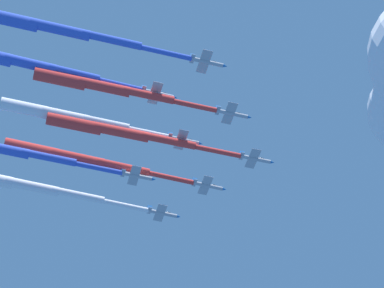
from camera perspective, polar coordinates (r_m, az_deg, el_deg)
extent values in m
cylinder|color=#9EA3AD|center=(257.81, 3.91, -0.92)|extent=(3.89, 9.02, 1.39)
cone|color=#1959A5|center=(258.80, 4.99, -1.14)|extent=(1.63, 1.62, 1.32)
cylinder|color=black|center=(256.96, 2.89, -0.72)|extent=(1.17, 0.87, 1.04)
ellipsoid|color=black|center=(258.49, 4.34, -0.93)|extent=(1.44, 2.09, 0.88)
cube|color=#9EA3AD|center=(257.68, 3.80, -0.91)|extent=(8.46, 4.86, 2.77)
cube|color=#1959A5|center=(260.58, 3.57, -1.42)|extent=(1.32, 2.40, 0.31)
cube|color=#1959A5|center=(254.89, 4.03, -0.36)|extent=(1.32, 2.40, 0.31)
cube|color=#9EA3AD|center=(257.13, 3.10, -0.76)|extent=(3.26, 1.93, 1.10)
cube|color=#1959A5|center=(257.75, 3.11, -0.60)|extent=(1.08, 1.54, 1.84)
cylinder|color=red|center=(255.89, 1.40, -0.42)|extent=(5.99, 15.01, 1.77)
cylinder|color=red|center=(254.11, -1.46, 0.21)|extent=(6.84, 15.26, 2.65)
cylinder|color=red|center=(253.54, -4.38, 0.74)|extent=(7.68, 15.52, 3.54)
cylinder|color=red|center=(253.68, -7.31, 1.26)|extent=(8.53, 15.77, 4.42)
cylinder|color=#9EA3AD|center=(264.00, 0.95, -2.59)|extent=(3.71, 9.04, 1.37)
cone|color=#1959A5|center=(264.82, 2.01, -2.82)|extent=(1.60, 1.60, 1.31)
cylinder|color=black|center=(263.31, -0.05, -2.38)|extent=(1.15, 0.85, 1.03)
ellipsoid|color=black|center=(264.61, 1.37, -2.60)|extent=(1.40, 2.08, 0.87)
cube|color=#9EA3AD|center=(263.88, 0.84, -2.58)|extent=(8.50, 4.74, 2.59)
cube|color=#1959A5|center=(266.84, 0.63, -3.07)|extent=(1.28, 2.40, 0.30)
cube|color=#1959A5|center=(261.04, 1.05, -2.05)|extent=(1.28, 2.40, 0.30)
cube|color=#9EA3AD|center=(263.44, 0.16, -2.42)|extent=(3.27, 1.88, 1.03)
cube|color=#1959A5|center=(264.06, 0.17, -2.27)|extent=(1.02, 1.53, 1.85)
cylinder|color=red|center=(262.47, -1.50, -2.07)|extent=(5.69, 15.00, 1.75)
cylinder|color=red|center=(261.13, -4.28, -1.42)|extent=(6.53, 15.23, 2.62)
cylinder|color=red|center=(260.98, -7.11, -0.87)|extent=(7.37, 15.46, 3.50)
cylinder|color=red|center=(261.52, -9.93, -0.32)|extent=(8.21, 15.69, 4.37)
cylinder|color=#9EA3AD|center=(248.89, 2.46, 1.90)|extent=(3.83, 9.02, 1.37)
cone|color=#1959A5|center=(249.72, 3.58, 1.66)|extent=(1.61, 1.61, 1.30)
cylinder|color=black|center=(248.20, 1.40, 2.13)|extent=(1.16, 0.86, 1.03)
ellipsoid|color=black|center=(249.53, 2.91, 1.88)|extent=(1.42, 2.08, 0.87)
cube|color=#9EA3AD|center=(248.77, 2.34, 1.92)|extent=(8.51, 4.85, 2.57)
cube|color=#1959A5|center=(251.52, 2.12, 1.34)|extent=(1.31, 2.40, 0.30)
cube|color=#1959A5|center=(246.16, 2.57, 2.53)|extent=(1.31, 2.40, 0.30)
cube|color=#9EA3AD|center=(248.33, 1.62, 2.08)|extent=(3.28, 1.92, 1.02)
cube|color=#1959A5|center=(249.00, 1.63, 2.23)|extent=(1.03, 1.53, 1.85)
cylinder|color=red|center=(247.42, -0.01, 2.42)|extent=(5.52, 13.68, 1.75)
cylinder|color=red|center=(246.17, -2.70, 3.04)|extent=(6.36, 13.93, 2.62)
cylinder|color=red|center=(245.99, -5.44, 3.54)|extent=(7.20, 14.17, 3.49)
cylinder|color=red|center=(246.41, -8.19, 4.02)|extent=(8.03, 14.41, 4.37)
cylinder|color=#9EA3AD|center=(256.20, -0.56, 0.26)|extent=(3.83, 9.03, 1.39)
cone|color=#1959A5|center=(256.81, 0.53, 0.03)|extent=(1.63, 1.61, 1.32)
cylinder|color=black|center=(255.71, -1.60, 0.47)|extent=(1.17, 0.86, 1.04)
ellipsoid|color=black|center=(256.73, -0.12, 0.24)|extent=(1.42, 2.08, 0.88)
cube|color=#9EA3AD|center=(256.11, -0.68, 0.27)|extent=(8.45, 4.81, 2.78)
cube|color=#1959A5|center=(259.03, -0.86, -0.25)|extent=(1.30, 2.40, 0.32)
cube|color=#1959A5|center=(253.30, -0.49, 0.83)|extent=(1.30, 2.40, 0.32)
cube|color=#9EA3AD|center=(255.80, -1.39, 0.43)|extent=(3.25, 1.91, 1.10)
cube|color=#1959A5|center=(256.43, -1.37, 0.59)|extent=(1.07, 1.54, 1.84)
cylinder|color=white|center=(255.23, -2.90, 0.74)|extent=(5.28, 12.94, 1.77)
cylinder|color=white|center=(254.47, -5.36, 1.30)|extent=(6.13, 13.19, 2.65)
cylinder|color=white|center=(254.73, -7.86, 1.76)|extent=(6.98, 13.43, 3.54)
cylinder|color=white|center=(255.52, -10.35, 2.20)|extent=(7.83, 13.68, 4.42)
cylinder|color=#9EA3AD|center=(270.20, -1.88, -4.31)|extent=(3.75, 9.05, 1.40)
cone|color=#1959A5|center=(270.80, -0.83, -4.52)|extent=(1.63, 1.61, 1.33)
cylinder|color=black|center=(269.71, -2.86, -4.10)|extent=(1.17, 0.86, 1.05)
ellipsoid|color=black|center=(270.70, -1.46, -4.31)|extent=(1.41, 2.08, 0.89)
cube|color=#9EA3AD|center=(270.11, -1.99, -4.29)|extent=(8.41, 4.73, 2.90)
cube|color=#1959A5|center=(273.26, -2.15, -4.73)|extent=(1.28, 2.40, 0.32)
cube|color=#1959A5|center=(267.06, -1.82, -3.82)|extent=(1.28, 2.40, 0.32)
cube|color=#9EA3AD|center=(269.81, -2.66, -4.14)|extent=(3.24, 1.87, 1.15)
cube|color=#1959A5|center=(270.36, -2.64, -3.98)|extent=(1.09, 1.55, 1.83)
cylinder|color=white|center=(269.15, -4.31, -3.79)|extent=(5.81, 15.27, 1.78)
cylinder|color=white|center=(268.34, -7.08, -3.16)|extent=(6.67, 15.51, 2.67)
cylinder|color=white|center=(268.76, -9.88, -2.61)|extent=(7.53, 15.75, 3.57)
cylinder|color=#9EA3AD|center=(242.44, 0.90, 5.11)|extent=(3.79, 9.03, 1.38)
cone|color=#1959A5|center=(243.10, 2.06, 4.85)|extent=(1.62, 1.61, 1.31)
cylinder|color=black|center=(241.92, -0.19, 5.35)|extent=(1.16, 0.86, 1.04)
ellipsoid|color=black|center=(243.03, 1.36, 5.08)|extent=(1.41, 2.08, 0.88)
cube|color=#9EA3AD|center=(242.34, 0.78, 5.13)|extent=(8.48, 4.80, 2.68)
cube|color=#1959A5|center=(245.00, 0.56, 4.51)|extent=(1.30, 2.40, 0.31)
cube|color=#1959A5|center=(239.82, 1.00, 5.79)|extent=(1.30, 2.40, 0.31)
cube|color=#9EA3AD|center=(242.02, 0.03, 5.31)|extent=(3.26, 1.90, 1.06)
cube|color=#1959A5|center=(242.71, 0.05, 5.46)|extent=(1.05, 1.54, 1.85)
cylinder|color=blue|center=(241.31, -1.83, 5.72)|extent=(5.95, 15.47, 1.76)
cylinder|color=blue|center=(240.52, -4.99, 6.45)|extent=(6.80, 15.71, 2.64)
cylinder|color=blue|center=(240.98, -8.18, 7.04)|extent=(7.64, 15.95, 3.52)
cylinder|color=blue|center=(242.21, -11.36, 7.60)|extent=(8.49, 16.19, 4.40)
cylinder|color=#9EA3AD|center=(259.47, -3.47, -1.98)|extent=(3.82, 9.03, 1.37)
cone|color=#1959A5|center=(259.87, -2.38, -2.20)|extent=(1.61, 1.61, 1.30)
cylinder|color=black|center=(259.19, -4.50, -1.77)|extent=(1.15, 0.86, 1.03)
ellipsoid|color=black|center=(259.92, -3.04, -1.99)|extent=(1.41, 2.08, 0.87)
cube|color=#9EA3AD|center=(259.41, -3.59, -1.96)|extent=(8.52, 4.84, 2.53)
cube|color=#1959A5|center=(262.38, -3.74, -2.48)|extent=(1.31, 2.40, 0.30)
cube|color=#1959A5|center=(256.55, -3.44, -1.41)|extent=(1.31, 2.40, 0.30)
cube|color=#9EA3AD|center=(259.24, -4.29, -1.81)|extent=(3.28, 1.92, 1.01)
cube|color=#1959A5|center=(259.86, -4.27, -1.66)|extent=(1.02, 1.53, 1.86)
cylinder|color=blue|center=(258.93, -5.99, -1.46)|extent=(5.89, 15.05, 1.74)
cylinder|color=blue|center=(258.73, -8.85, -0.83)|extent=(6.73, 15.30, 2.61)
cylinder|color=blue|center=(259.73, -11.71, -0.30)|extent=(7.56, 15.54, 3.48)
cylinder|color=#9EA3AD|center=(248.27, -2.17, 3.15)|extent=(3.64, 9.05, 1.37)
cone|color=#1959A5|center=(248.74, -1.04, 2.89)|extent=(1.60, 1.59, 1.31)
cylinder|color=black|center=(247.92, -3.24, 3.40)|extent=(1.15, 0.84, 1.03)
ellipsoid|color=black|center=(248.78, -1.72, 3.13)|extent=(1.38, 2.07, 0.87)
cube|color=#9EA3AD|center=(248.19, -2.30, 3.17)|extent=(8.50, 4.68, 2.59)
cube|color=#1959A5|center=(250.95, -2.49, 2.58)|extent=(1.27, 2.40, 0.30)
cube|color=#1959A5|center=(245.57, -2.10, 3.80)|extent=(1.27, 2.40, 0.30)
cube|color=#9EA3AD|center=(247.99, -3.02, 3.35)|extent=(3.27, 1.86, 1.03)
cube|color=#1959A5|center=(248.66, -3.00, 3.50)|extent=(1.01, 1.53, 1.85)
cylinder|color=blue|center=(247.60, -4.64, 3.72)|extent=(5.18, 13.57, 1.75)
cylinder|color=blue|center=(247.22, -7.30, 4.37)|extent=(6.02, 13.79, 2.62)
cylinder|color=blue|center=(247.89, -9.99, 4.90)|extent=(6.87, 14.02, 3.50)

